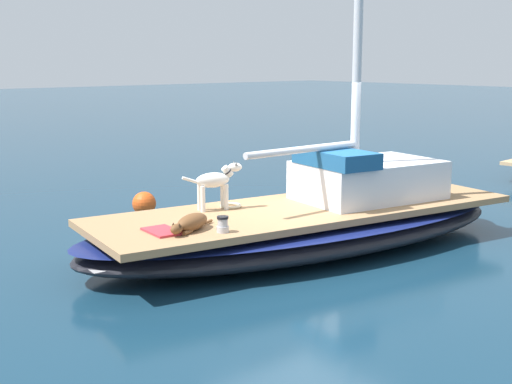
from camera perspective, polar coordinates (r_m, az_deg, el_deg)
The scene contains 10 objects.
ground_plane at distance 10.51m, azimuth 4.17°, elevation -4.74°, with size 120.00×120.00×0.00m, color #143347.
sailboat_main at distance 10.42m, azimuth 4.19°, elevation -2.96°, with size 3.64×7.55×0.66m.
mast_main at distance 10.58m, azimuth 7.96°, elevation 15.47°, with size 0.14×2.27×6.76m.
cabin_house at distance 10.95m, azimuth 9.06°, elevation 1.19°, with size 1.74×2.42×0.84m.
dog_white at distance 10.05m, azimuth -3.37°, elevation 0.88°, with size 0.36×0.92×0.70m.
dog_brown at distance 8.89m, azimuth -5.43°, elevation -2.57°, with size 0.47×0.91×0.22m.
deck_winch at distance 8.79m, azimuth -2.78°, elevation -2.74°, with size 0.16×0.16×0.21m.
coiled_rope at distance 10.29m, azimuth -2.12°, elevation -1.14°, with size 0.32×0.32×0.04m, color beige.
deck_towel at distance 8.88m, azimuth -7.77°, elevation -3.24°, with size 0.56×0.36×0.03m, color #C6333D.
mooring_buoy at distance 12.84m, azimuth -9.27°, elevation -0.95°, with size 0.44×0.44×0.44m, color #E55119.
Camera 1 is at (7.18, -7.12, 2.84)m, focal length 48.17 mm.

